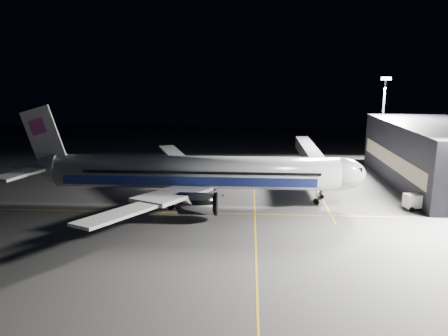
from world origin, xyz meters
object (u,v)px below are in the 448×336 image
object	(u,v)px
baggage_tug	(152,176)
floodlight_mast_north	(383,113)
safety_cone_a	(195,180)
safety_cone_c	(223,194)
safety_cone_b	(208,185)
service_truck	(419,201)
airliner	(190,173)
jet_bridge	(312,157)

from	to	relation	value
baggage_tug	floodlight_mast_north	bearing A→B (deg)	33.47
safety_cone_a	safety_cone_c	distance (m)	11.93
safety_cone_a	safety_cone_b	size ratio (longest dim) A/B	0.78
safety_cone_a	floodlight_mast_north	bearing A→B (deg)	23.12
service_truck	safety_cone_a	xyz separation A→B (m)	(-38.98, 15.90, -1.13)
service_truck	baggage_tug	world-z (taller)	service_truck
airliner	safety_cone_c	distance (m)	8.33
jet_bridge	airliner	bearing A→B (deg)	-141.96
airliner	jet_bridge	bearing A→B (deg)	38.04
baggage_tug	safety_cone_c	world-z (taller)	baggage_tug
safety_cone_a	safety_cone_c	size ratio (longest dim) A/B	0.86
safety_cone_c	service_truck	bearing A→B (deg)	-10.30
baggage_tug	safety_cone_c	distance (m)	18.72
floodlight_mast_north	baggage_tug	bearing A→B (deg)	-161.13
floodlight_mast_north	baggage_tug	distance (m)	55.23
airliner	safety_cone_c	xyz separation A→B (m)	(5.46, 4.00, -4.86)
floodlight_mast_north	baggage_tug	size ratio (longest dim) A/B	7.66
service_truck	safety_cone_b	xyz separation A→B (m)	(-35.78, 11.94, -1.06)
airliner	service_truck	world-z (taller)	airliner
airliner	safety_cone_b	xyz separation A→B (m)	(2.15, 10.04, -4.83)
jet_bridge	baggage_tug	bearing A→B (deg)	-173.90
service_truck	baggage_tug	size ratio (longest dim) A/B	2.00
safety_cone_b	safety_cone_c	xyz separation A→B (m)	(3.31, -6.04, -0.03)
airliner	safety_cone_a	xyz separation A→B (m)	(-1.06, 14.00, -4.90)
safety_cone_a	safety_cone_b	xyz separation A→B (m)	(3.20, -3.96, 0.07)
safety_cone_b	safety_cone_a	bearing A→B (deg)	128.97
safety_cone_b	safety_cone_c	world-z (taller)	safety_cone_b
jet_bridge	service_truck	bearing A→B (deg)	-53.35
floodlight_mast_north	safety_cone_a	distance (m)	47.38
airliner	jet_bridge	world-z (taller)	airliner
safety_cone_b	safety_cone_c	bearing A→B (deg)	-61.28
jet_bridge	floodlight_mast_north	distance (m)	24.06
safety_cone_c	safety_cone_b	bearing A→B (deg)	118.72
airliner	safety_cone_c	size ratio (longest dim) A/B	100.55
service_truck	baggage_tug	distance (m)	50.69
airliner	safety_cone_c	world-z (taller)	airliner
safety_cone_c	floodlight_mast_north	bearing A→B (deg)	38.16
floodlight_mast_north	safety_cone_a	world-z (taller)	floodlight_mast_north
safety_cone_a	airliner	bearing A→B (deg)	-85.68
service_truck	jet_bridge	bearing A→B (deg)	114.76
baggage_tug	safety_cone_c	size ratio (longest dim) A/B	4.42
airliner	baggage_tug	bearing A→B (deg)	124.62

